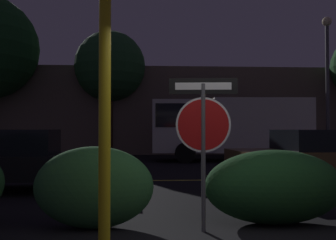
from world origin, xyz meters
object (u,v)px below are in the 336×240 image
at_px(stop_sign, 203,123).
at_px(hedge_bush_2, 274,187).
at_px(yellow_pole_left, 105,103).
at_px(delivery_truck, 225,125).
at_px(passing_car_1, 22,160).
at_px(street_lamp, 327,69).
at_px(passing_car_2, 322,159).
at_px(tree_2, 110,67).
at_px(hedge_bush_1, 94,187).

height_order(stop_sign, hedge_bush_2, stop_sign).
distance_m(yellow_pole_left, hedge_bush_2, 2.97).
bearing_deg(delivery_truck, stop_sign, 168.98).
distance_m(stop_sign, yellow_pole_left, 1.66).
bearing_deg(yellow_pole_left, stop_sign, 42.14).
xyz_separation_m(passing_car_1, delivery_truck, (6.25, 7.48, 0.88)).
distance_m(passing_car_1, street_lamp, 13.90).
relative_size(yellow_pole_left, passing_car_2, 0.77).
relative_size(hedge_bush_2, tree_2, 0.32).
xyz_separation_m(yellow_pole_left, hedge_bush_1, (-0.30, 1.35, -1.10)).
distance_m(hedge_bush_1, tree_2, 15.33).
xyz_separation_m(hedge_bush_2, street_lamp, (6.29, 11.01, 3.58)).
bearing_deg(tree_2, hedge_bush_2, -75.20).
relative_size(stop_sign, delivery_truck, 0.31).
distance_m(passing_car_1, tree_2, 12.08).
relative_size(passing_car_2, delivery_truck, 0.65).
height_order(yellow_pole_left, passing_car_1, yellow_pole_left).
xyz_separation_m(hedge_bush_1, passing_car_1, (-2.08, 3.35, 0.11)).
relative_size(passing_car_1, passing_car_2, 0.97).
bearing_deg(street_lamp, delivery_truck, -176.58).
height_order(passing_car_2, tree_2, tree_2).
xyz_separation_m(hedge_bush_1, hedge_bush_2, (2.63, 0.10, -0.03)).
relative_size(hedge_bush_2, passing_car_1, 0.49).
bearing_deg(hedge_bush_1, yellow_pole_left, -77.66).
xyz_separation_m(passing_car_2, tree_2, (-6.05, 11.52, 4.02)).
bearing_deg(delivery_truck, hedge_bush_1, 161.39).
relative_size(delivery_truck, street_lamp, 1.05).
bearing_deg(tree_2, hedge_bush_1, -85.22).
height_order(passing_car_2, street_lamp, street_lamp).
xyz_separation_m(stop_sign, street_lamp, (7.40, 11.35, 2.64)).
bearing_deg(delivery_truck, hedge_bush_2, 174.28).
distance_m(stop_sign, tree_2, 15.54).
xyz_separation_m(delivery_truck, tree_2, (-5.40, 3.88, 3.16)).
relative_size(yellow_pole_left, tree_2, 0.51).
bearing_deg(tree_2, passing_car_1, -94.30).
distance_m(passing_car_2, street_lamp, 9.55).
bearing_deg(hedge_bush_2, passing_car_2, 54.59).
xyz_separation_m(passing_car_2, street_lamp, (4.10, 7.92, 3.42)).
distance_m(hedge_bush_1, delivery_truck, 11.64).
distance_m(hedge_bush_2, passing_car_2, 3.79).
height_order(yellow_pole_left, hedge_bush_2, yellow_pole_left).
distance_m(stop_sign, street_lamp, 13.81).
height_order(passing_car_1, delivery_truck, delivery_truck).
height_order(passing_car_1, passing_car_2, passing_car_1).
bearing_deg(delivery_truck, street_lamp, -84.12).
xyz_separation_m(yellow_pole_left, tree_2, (-1.52, 16.06, 3.04)).
height_order(hedge_bush_2, street_lamp, street_lamp).
relative_size(hedge_bush_1, hedge_bush_2, 0.81).
bearing_deg(passing_car_2, tree_2, -155.52).
height_order(hedge_bush_1, hedge_bush_2, hedge_bush_1).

